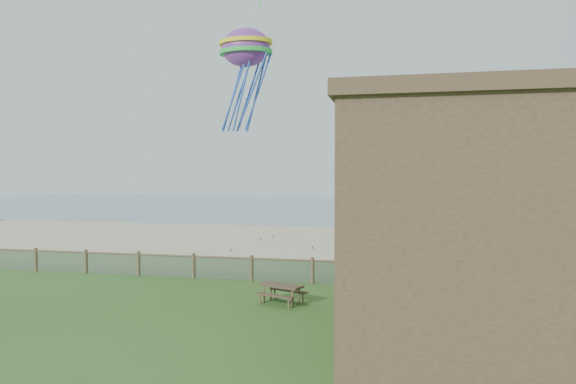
# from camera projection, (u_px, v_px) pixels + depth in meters

# --- Properties ---
(ground) EXTENTS (160.00, 160.00, 0.00)m
(ground) POSITION_uv_depth(u_px,v_px,m) (207.00, 314.00, 19.08)
(ground) COLOR #31501B
(ground) RESTS_ON ground
(sand_beach) EXTENTS (72.00, 20.00, 0.02)m
(sand_beach) POSITION_uv_depth(u_px,v_px,m) (308.00, 240.00, 40.58)
(sand_beach) COLOR #C0AE8A
(sand_beach) RESTS_ON ground
(ocean) EXTENTS (160.00, 68.00, 0.02)m
(ocean) POSITION_uv_depth(u_px,v_px,m) (354.00, 206.00, 83.57)
(ocean) COLOR slate
(ocean) RESTS_ON ground
(chainlink_fence) EXTENTS (36.20, 0.20, 1.25)m
(chainlink_fence) POSITION_uv_depth(u_px,v_px,m) (252.00, 270.00, 24.92)
(chainlink_fence) COLOR #493629
(chainlink_fence) RESTS_ON ground
(motel_deck) EXTENTS (15.00, 2.00, 0.50)m
(motel_deck) POSITION_uv_depth(u_px,v_px,m) (547.00, 294.00, 21.23)
(motel_deck) COLOR brown
(motel_deck) RESTS_ON ground
(picnic_table) EXTENTS (2.09, 1.84, 0.74)m
(picnic_table) POSITION_uv_depth(u_px,v_px,m) (281.00, 294.00, 20.60)
(picnic_table) COLOR brown
(picnic_table) RESTS_ON ground
(octopus_kite) EXTENTS (3.37, 2.47, 6.67)m
(octopus_kite) POSITION_uv_depth(u_px,v_px,m) (246.00, 77.00, 30.53)
(octopus_kite) COLOR #D7225F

